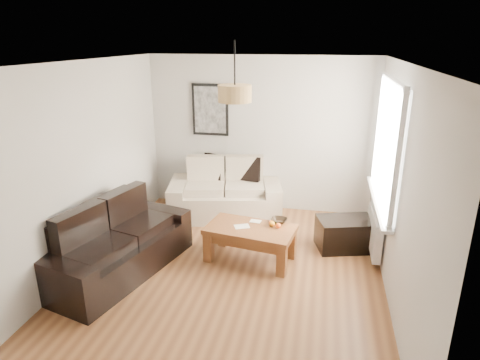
% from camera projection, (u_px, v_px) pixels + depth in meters
% --- Properties ---
extents(floor, '(4.50, 4.50, 0.00)m').
position_uv_depth(floor, '(231.00, 272.00, 5.31)').
color(floor, brown).
rests_on(floor, ground).
extents(ceiling, '(3.80, 4.50, 0.00)m').
position_uv_depth(ceiling, '(229.00, 62.00, 4.47)').
color(ceiling, white).
rests_on(ceiling, floor).
extents(wall_back, '(3.80, 0.04, 2.60)m').
position_uv_depth(wall_back, '(260.00, 135.00, 6.97)').
color(wall_back, silver).
rests_on(wall_back, floor).
extents(wall_front, '(3.80, 0.04, 2.60)m').
position_uv_depth(wall_front, '(155.00, 279.00, 2.81)').
color(wall_front, silver).
rests_on(wall_front, floor).
extents(wall_left, '(0.04, 4.50, 2.60)m').
position_uv_depth(wall_left, '(84.00, 167.00, 5.26)').
color(wall_left, silver).
rests_on(wall_left, floor).
extents(wall_right, '(0.04, 4.50, 2.60)m').
position_uv_depth(wall_right, '(398.00, 187.00, 4.53)').
color(wall_right, silver).
rests_on(wall_right, floor).
extents(window_bay, '(0.14, 1.90, 1.60)m').
position_uv_depth(window_bay, '(388.00, 143.00, 5.18)').
color(window_bay, white).
rests_on(window_bay, wall_right).
extents(radiator, '(0.10, 0.90, 0.52)m').
position_uv_depth(radiator, '(375.00, 231.00, 5.58)').
color(radiator, white).
rests_on(radiator, wall_right).
extents(poster, '(0.62, 0.04, 0.87)m').
position_uv_depth(poster, '(210.00, 110.00, 6.98)').
color(poster, black).
rests_on(poster, wall_back).
extents(pendant_shade, '(0.40, 0.40, 0.20)m').
position_uv_depth(pendant_shade, '(235.00, 94.00, 4.87)').
color(pendant_shade, tan).
rests_on(pendant_shade, ceiling).
extents(loveseat_cream, '(2.00, 1.36, 0.91)m').
position_uv_depth(loveseat_cream, '(225.00, 189.00, 6.91)').
color(loveseat_cream, beige).
rests_on(loveseat_cream, floor).
extents(sofa_leather, '(1.45, 2.18, 0.86)m').
position_uv_depth(sofa_leather, '(116.00, 240.00, 5.22)').
color(sofa_leather, black).
rests_on(sofa_leather, floor).
extents(coffee_table, '(1.25, 0.82, 0.47)m').
position_uv_depth(coffee_table, '(250.00, 243.00, 5.55)').
color(coffee_table, brown).
rests_on(coffee_table, floor).
extents(ottoman, '(0.88, 0.69, 0.44)m').
position_uv_depth(ottoman, '(345.00, 234.00, 5.86)').
color(ottoman, black).
rests_on(ottoman, floor).
extents(cushion_left, '(0.43, 0.29, 0.41)m').
position_uv_depth(cushion_left, '(214.00, 166.00, 7.06)').
color(cushion_left, black).
rests_on(cushion_left, loveseat_cream).
extents(cushion_right, '(0.43, 0.19, 0.41)m').
position_uv_depth(cushion_right, '(249.00, 169.00, 6.94)').
color(cushion_right, black).
rests_on(cushion_right, loveseat_cream).
extents(fruit_bowl, '(0.24, 0.24, 0.05)m').
position_uv_depth(fruit_bowl, '(279.00, 221.00, 5.61)').
color(fruit_bowl, black).
rests_on(fruit_bowl, coffee_table).
extents(orange_a, '(0.08, 0.08, 0.07)m').
position_uv_depth(orange_a, '(272.00, 224.00, 5.48)').
color(orange_a, '#FD9E15').
rests_on(orange_a, fruit_bowl).
extents(orange_b, '(0.07, 0.07, 0.07)m').
position_uv_depth(orange_b, '(278.00, 226.00, 5.43)').
color(orange_b, '#FF5615').
rests_on(orange_b, fruit_bowl).
extents(orange_c, '(0.06, 0.06, 0.06)m').
position_uv_depth(orange_c, '(271.00, 223.00, 5.51)').
color(orange_c, '#FF6215').
rests_on(orange_c, fruit_bowl).
extents(papers, '(0.24, 0.20, 0.01)m').
position_uv_depth(papers, '(242.00, 226.00, 5.49)').
color(papers, white).
rests_on(papers, coffee_table).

